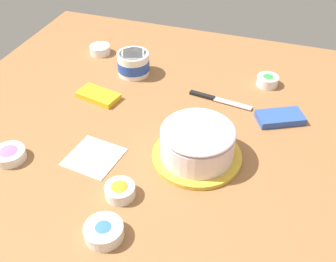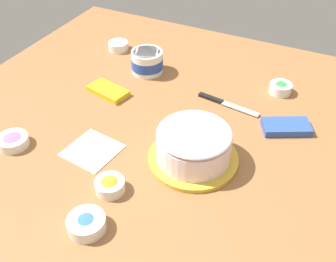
{
  "view_description": "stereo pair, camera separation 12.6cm",
  "coord_description": "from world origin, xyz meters",
  "px_view_note": "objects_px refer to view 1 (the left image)",
  "views": [
    {
      "loc": [
        -0.37,
        0.95,
        0.84
      ],
      "look_at": [
        -0.06,
        0.03,
        0.04
      ],
      "focal_mm": 42.8,
      "sensor_mm": 36.0,
      "label": 1
    },
    {
      "loc": [
        -0.49,
        0.9,
        0.84
      ],
      "look_at": [
        -0.06,
        0.03,
        0.04
      ],
      "focal_mm": 42.8,
      "sensor_mm": 36.0,
      "label": 2
    }
  ],
  "objects_px": {
    "sprinkle_bowl_rainbow": "(100,49)",
    "paper_napkin": "(94,157)",
    "sprinkle_bowl_pink": "(9,154)",
    "spreading_knife": "(215,99)",
    "sprinkle_bowl_orange": "(120,190)",
    "frosted_cake": "(197,143)",
    "sprinkle_bowl_blue": "(104,231)",
    "candy_box_lower": "(280,118)",
    "candy_box_upper": "(98,96)",
    "sprinkle_bowl_green": "(268,80)",
    "frosting_tub": "(133,63)"
  },
  "relations": [
    {
      "from": "spreading_knife",
      "to": "paper_napkin",
      "type": "bearing_deg",
      "value": 56.26
    },
    {
      "from": "candy_box_upper",
      "to": "sprinkle_bowl_pink",
      "type": "bearing_deg",
      "value": 85.82
    },
    {
      "from": "frosted_cake",
      "to": "spreading_knife",
      "type": "xyz_separation_m",
      "value": [
        0.02,
        -0.31,
        -0.05
      ]
    },
    {
      "from": "sprinkle_bowl_orange",
      "to": "sprinkle_bowl_green",
      "type": "bearing_deg",
      "value": -113.81
    },
    {
      "from": "sprinkle_bowl_pink",
      "to": "sprinkle_bowl_orange",
      "type": "bearing_deg",
      "value": 175.78
    },
    {
      "from": "spreading_knife",
      "to": "sprinkle_bowl_pink",
      "type": "relative_size",
      "value": 2.44
    },
    {
      "from": "frosted_cake",
      "to": "sprinkle_bowl_orange",
      "type": "bearing_deg",
      "value": 53.48
    },
    {
      "from": "frosting_tub",
      "to": "candy_box_upper",
      "type": "height_order",
      "value": "frosting_tub"
    },
    {
      "from": "candy_box_lower",
      "to": "sprinkle_bowl_orange",
      "type": "bearing_deg",
      "value": 24.67
    },
    {
      "from": "frosted_cake",
      "to": "sprinkle_bowl_green",
      "type": "height_order",
      "value": "frosted_cake"
    },
    {
      "from": "sprinkle_bowl_green",
      "to": "sprinkle_bowl_blue",
      "type": "height_order",
      "value": "sprinkle_bowl_green"
    },
    {
      "from": "sprinkle_bowl_blue",
      "to": "frosted_cake",
      "type": "bearing_deg",
      "value": -112.0
    },
    {
      "from": "sprinkle_bowl_rainbow",
      "to": "candy_box_lower",
      "type": "xyz_separation_m",
      "value": [
        -0.79,
        0.23,
        -0.01
      ]
    },
    {
      "from": "frosting_tub",
      "to": "candy_box_upper",
      "type": "xyz_separation_m",
      "value": [
        0.06,
        0.2,
        -0.04
      ]
    },
    {
      "from": "sprinkle_bowl_blue",
      "to": "paper_napkin",
      "type": "height_order",
      "value": "sprinkle_bowl_blue"
    },
    {
      "from": "sprinkle_bowl_blue",
      "to": "sprinkle_bowl_pink",
      "type": "height_order",
      "value": "sprinkle_bowl_blue"
    },
    {
      "from": "spreading_knife",
      "to": "sprinkle_bowl_blue",
      "type": "height_order",
      "value": "sprinkle_bowl_blue"
    },
    {
      "from": "frosted_cake",
      "to": "sprinkle_bowl_rainbow",
      "type": "xyz_separation_m",
      "value": [
        0.57,
        -0.5,
        -0.04
      ]
    },
    {
      "from": "sprinkle_bowl_orange",
      "to": "candy_box_upper",
      "type": "bearing_deg",
      "value": -56.6
    },
    {
      "from": "candy_box_lower",
      "to": "candy_box_upper",
      "type": "bearing_deg",
      "value": -20.52
    },
    {
      "from": "frosting_tub",
      "to": "sprinkle_bowl_pink",
      "type": "xyz_separation_m",
      "value": [
        0.17,
        0.58,
        -0.03
      ]
    },
    {
      "from": "spreading_knife",
      "to": "sprinkle_bowl_green",
      "type": "relative_size",
      "value": 2.93
    },
    {
      "from": "sprinkle_bowl_blue",
      "to": "paper_napkin",
      "type": "xyz_separation_m",
      "value": [
        0.16,
        -0.25,
        -0.02
      ]
    },
    {
      "from": "sprinkle_bowl_pink",
      "to": "spreading_knife",
      "type": "bearing_deg",
      "value": -135.79
    },
    {
      "from": "spreading_knife",
      "to": "paper_napkin",
      "type": "height_order",
      "value": "spreading_knife"
    },
    {
      "from": "frosted_cake",
      "to": "sprinkle_bowl_blue",
      "type": "xyz_separation_m",
      "value": [
        0.14,
        0.35,
        -0.04
      ]
    },
    {
      "from": "sprinkle_bowl_orange",
      "to": "candy_box_upper",
      "type": "height_order",
      "value": "sprinkle_bowl_orange"
    },
    {
      "from": "spreading_knife",
      "to": "candy_box_upper",
      "type": "relative_size",
      "value": 1.56
    },
    {
      "from": "frosted_cake",
      "to": "sprinkle_bowl_blue",
      "type": "relative_size",
      "value": 2.77
    },
    {
      "from": "frosted_cake",
      "to": "sprinkle_bowl_orange",
      "type": "xyz_separation_m",
      "value": [
        0.16,
        0.21,
        -0.04
      ]
    },
    {
      "from": "frosting_tub",
      "to": "candy_box_upper",
      "type": "distance_m",
      "value": 0.21
    },
    {
      "from": "sprinkle_bowl_blue",
      "to": "sprinkle_bowl_orange",
      "type": "bearing_deg",
      "value": -82.82
    },
    {
      "from": "sprinkle_bowl_blue",
      "to": "candy_box_upper",
      "type": "xyz_separation_m",
      "value": [
        0.28,
        -0.54,
        -0.01
      ]
    },
    {
      "from": "frosted_cake",
      "to": "sprinkle_bowl_blue",
      "type": "height_order",
      "value": "frosted_cake"
    },
    {
      "from": "frosted_cake",
      "to": "candy_box_lower",
      "type": "bearing_deg",
      "value": -129.29
    },
    {
      "from": "sprinkle_bowl_green",
      "to": "sprinkle_bowl_orange",
      "type": "height_order",
      "value": "same"
    },
    {
      "from": "frosting_tub",
      "to": "sprinkle_bowl_pink",
      "type": "relative_size",
      "value": 1.3
    },
    {
      "from": "sprinkle_bowl_pink",
      "to": "candy_box_lower",
      "type": "xyz_separation_m",
      "value": [
        -0.75,
        -0.45,
        -0.01
      ]
    },
    {
      "from": "spreading_knife",
      "to": "sprinkle_bowl_rainbow",
      "type": "relative_size",
      "value": 2.75
    },
    {
      "from": "candy_box_lower",
      "to": "paper_napkin",
      "type": "relative_size",
      "value": 1.03
    },
    {
      "from": "sprinkle_bowl_pink",
      "to": "paper_napkin",
      "type": "bearing_deg",
      "value": -160.11
    },
    {
      "from": "candy_box_upper",
      "to": "paper_napkin",
      "type": "height_order",
      "value": "candy_box_upper"
    },
    {
      "from": "candy_box_lower",
      "to": "paper_napkin",
      "type": "height_order",
      "value": "candy_box_lower"
    },
    {
      "from": "sprinkle_bowl_blue",
      "to": "sprinkle_bowl_green",
      "type": "bearing_deg",
      "value": -109.19
    },
    {
      "from": "sprinkle_bowl_green",
      "to": "candy_box_upper",
      "type": "bearing_deg",
      "value": 26.57
    },
    {
      "from": "spreading_knife",
      "to": "sprinkle_bowl_orange",
      "type": "height_order",
      "value": "sprinkle_bowl_orange"
    },
    {
      "from": "spreading_knife",
      "to": "sprinkle_bowl_blue",
      "type": "xyz_separation_m",
      "value": [
        0.12,
        0.66,
        0.01
      ]
    },
    {
      "from": "sprinkle_bowl_pink",
      "to": "paper_napkin",
      "type": "distance_m",
      "value": 0.25
    },
    {
      "from": "sprinkle_bowl_blue",
      "to": "sprinkle_bowl_pink",
      "type": "distance_m",
      "value": 0.43
    },
    {
      "from": "sprinkle_bowl_rainbow",
      "to": "paper_napkin",
      "type": "xyz_separation_m",
      "value": [
        -0.27,
        0.6,
        -0.02
      ]
    }
  ]
}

